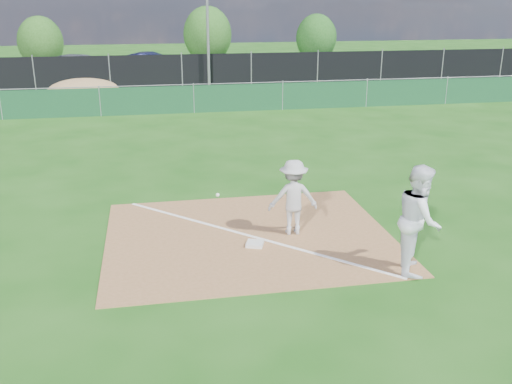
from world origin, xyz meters
TOP-DOWN VIEW (x-y plane):
  - ground at (0.00, 10.00)m, footprint 90.00×90.00m
  - infield_dirt at (0.00, 1.00)m, footprint 6.00×5.00m
  - foul_line at (0.00, 1.00)m, footprint 5.01×5.01m
  - green_fence at (0.00, 15.00)m, footprint 44.00×0.05m
  - dirt_mound at (-5.00, 18.50)m, footprint 3.38×2.60m
  - black_fence at (0.00, 23.00)m, footprint 46.00×0.04m
  - parking_lot at (0.00, 28.00)m, footprint 46.00×9.00m
  - light_pole at (1.50, 22.70)m, footprint 0.16×0.16m
  - first_base at (0.04, 0.49)m, footprint 0.43×0.43m
  - play_at_first at (0.96, 0.99)m, footprint 2.19×0.68m
  - runner at (2.78, -1.11)m, footprint 1.08×1.21m
  - car_left at (-5.91, 26.83)m, footprint 5.21×3.43m
  - car_mid at (-1.67, 26.82)m, footprint 5.03×3.18m
  - car_right at (4.40, 27.12)m, footprint 4.68×2.71m
  - tree_left at (-9.12, 32.82)m, footprint 3.08×3.08m
  - tree_mid at (2.64, 33.90)m, footprint 3.59×3.59m
  - tree_right at (10.96, 33.50)m, footprint 3.10×3.10m

SIDE VIEW (x-z plane):
  - ground at x=0.00m, z-range 0.00..0.00m
  - parking_lot at x=0.00m, z-range 0.00..0.01m
  - infield_dirt at x=0.00m, z-range 0.00..0.02m
  - foul_line at x=0.00m, z-range 0.02..0.03m
  - first_base at x=0.04m, z-range 0.02..0.09m
  - dirt_mound at x=-5.00m, z-range 0.00..1.17m
  - green_fence at x=0.00m, z-range 0.00..1.20m
  - car_right at x=4.40m, z-range 0.01..1.29m
  - car_mid at x=-1.67m, z-range 0.01..1.57m
  - car_left at x=-5.91m, z-range 0.01..1.66m
  - play_at_first at x=0.96m, z-range 0.02..1.65m
  - black_fence at x=0.00m, z-range 0.00..1.80m
  - runner at x=2.78m, z-range 0.00..2.05m
  - tree_left at x=-9.12m, z-range 0.05..3.71m
  - tree_right at x=10.96m, z-range 0.05..3.73m
  - tree_mid at x=2.64m, z-range 0.06..4.32m
  - light_pole at x=1.50m, z-range 0.00..8.00m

